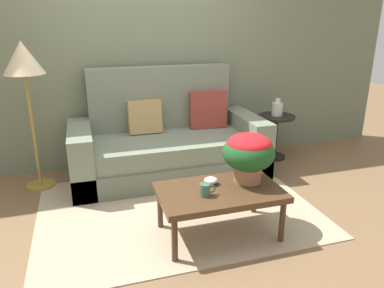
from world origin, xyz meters
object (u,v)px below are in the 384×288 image
(couch, at_px, (168,144))
(coffee_mug, at_px, (205,190))
(side_table, at_px, (276,129))
(coffee_table, at_px, (220,194))
(snack_bowl, at_px, (211,180))
(floor_lamp, at_px, (24,66))
(table_vase, at_px, (277,109))
(potted_plant, at_px, (249,152))

(couch, bearing_deg, coffee_mug, -92.24)
(side_table, height_order, coffee_mug, side_table)
(couch, xyz_separation_m, coffee_table, (0.09, -1.38, 0.03))
(couch, distance_m, snack_bowl, 1.27)
(floor_lamp, height_order, table_vase, floor_lamp)
(potted_plant, relative_size, coffee_mug, 3.37)
(table_vase, bearing_deg, coffee_mug, -133.78)
(side_table, xyz_separation_m, floor_lamp, (-2.76, -0.04, 0.87))
(side_table, bearing_deg, snack_bowl, -135.15)
(couch, distance_m, coffee_mug, 1.45)
(couch, distance_m, potted_plant, 1.38)
(snack_bowl, distance_m, table_vase, 1.90)
(coffee_table, height_order, side_table, side_table)
(couch, relative_size, coffee_table, 2.16)
(coffee_table, height_order, table_vase, table_vase)
(couch, relative_size, snack_bowl, 18.81)
(coffee_mug, bearing_deg, potted_plant, 19.85)
(side_table, height_order, snack_bowl, side_table)
(couch, xyz_separation_m, snack_bowl, (0.05, -1.26, 0.10))
(snack_bowl, bearing_deg, coffee_table, -73.32)
(floor_lamp, xyz_separation_m, coffee_mug, (1.32, -1.46, -0.79))
(coffee_table, xyz_separation_m, floor_lamp, (-1.46, 1.40, 0.88))
(coffee_mug, height_order, table_vase, table_vase)
(couch, height_order, coffee_table, couch)
(side_table, distance_m, potted_plant, 1.72)
(couch, relative_size, table_vase, 9.88)
(coffee_table, bearing_deg, snack_bowl, 106.68)
(side_table, height_order, potted_plant, potted_plant)
(side_table, bearing_deg, floor_lamp, -179.08)
(coffee_table, xyz_separation_m, coffee_mug, (-0.14, -0.07, 0.09))
(coffee_mug, relative_size, snack_bowl, 1.13)
(potted_plant, bearing_deg, snack_bowl, 175.05)
(snack_bowl, bearing_deg, floor_lamp, 137.96)
(side_table, relative_size, snack_bowl, 4.93)
(side_table, relative_size, table_vase, 2.59)
(potted_plant, distance_m, table_vase, 1.71)
(snack_bowl, bearing_deg, potted_plant, -4.95)
(couch, relative_size, side_table, 3.82)
(floor_lamp, height_order, potted_plant, floor_lamp)
(side_table, xyz_separation_m, table_vase, (0.00, 0.00, 0.26))
(floor_lamp, distance_m, potted_plant, 2.25)
(snack_bowl, bearing_deg, coffee_mug, -121.60)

